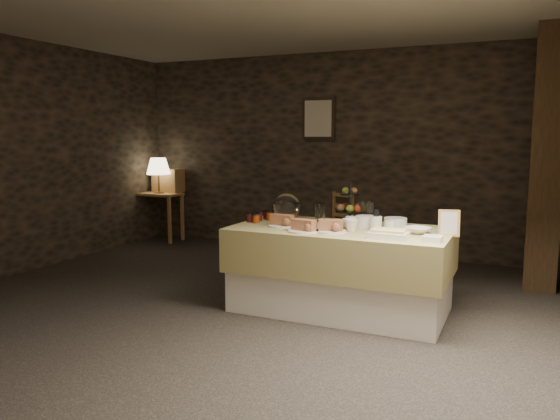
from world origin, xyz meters
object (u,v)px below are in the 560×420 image
at_px(chair, 336,227).
at_px(timber_column, 547,160).
at_px(wine_rack, 168,180).
at_px(fruit_stand, 350,207).
at_px(buffet_table, 340,263).
at_px(table_lamp, 158,167).
at_px(console_table, 159,202).

height_order(chair, timber_column, timber_column).
height_order(wine_rack, fruit_stand, fruit_stand).
distance_m(buffet_table, chair, 2.32).
height_order(buffet_table, table_lamp, table_lamp).
xyz_separation_m(console_table, timber_column, (5.05, -0.52, 0.73)).
bearing_deg(table_lamp, buffet_table, -29.74).
height_order(timber_column, fruit_stand, timber_column).
bearing_deg(buffet_table, table_lamp, 150.26).
height_order(buffet_table, timber_column, timber_column).
bearing_deg(table_lamp, console_table, 135.00).
bearing_deg(table_lamp, wine_rack, 90.00).
bearing_deg(wine_rack, buffet_table, -32.60).
bearing_deg(wine_rack, console_table, -105.52).
bearing_deg(console_table, chair, 4.36).
bearing_deg(timber_column, buffet_table, -137.90).
xyz_separation_m(console_table, fruit_stand, (3.40, -1.64, 0.31)).
relative_size(wine_rack, chair, 0.68).
bearing_deg(chair, fruit_stand, -44.33).
distance_m(timber_column, fruit_stand, 2.04).
relative_size(console_table, chair, 1.13).
bearing_deg(fruit_stand, chair, 112.00).
xyz_separation_m(buffet_table, chair, (-0.77, 2.18, -0.07)).
xyz_separation_m(wine_rack, chair, (2.61, 0.02, -0.52)).
bearing_deg(chair, wine_rack, -155.82).
xyz_separation_m(buffet_table, table_lamp, (-3.38, 1.93, 0.66)).
distance_m(table_lamp, fruit_stand, 3.72).
distance_m(wine_rack, chair, 2.66).
distance_m(buffet_table, table_lamp, 3.95).
bearing_deg(table_lamp, timber_column, -5.35).
bearing_deg(console_table, fruit_stand, -25.76).
bearing_deg(timber_column, table_lamp, 174.65).
bearing_deg(fruit_stand, console_table, 154.24).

